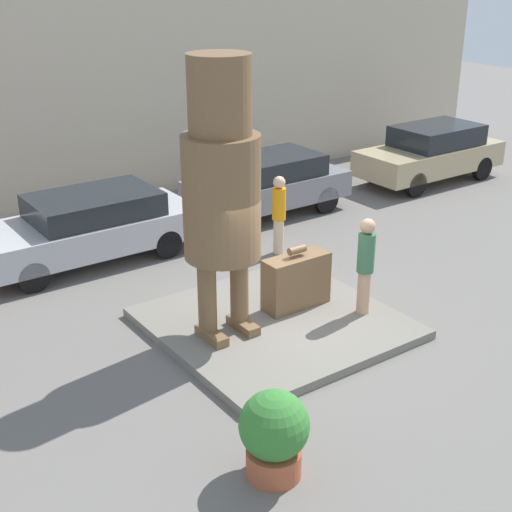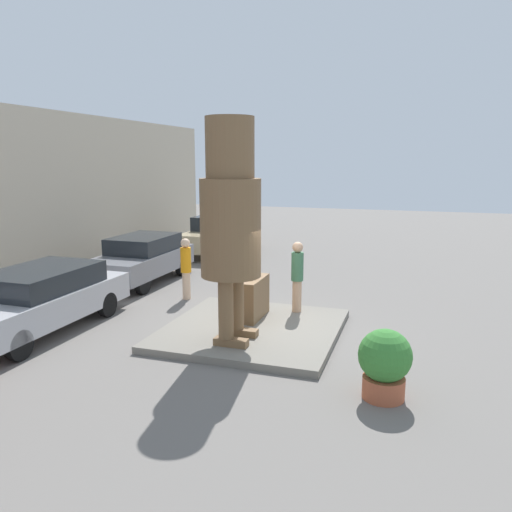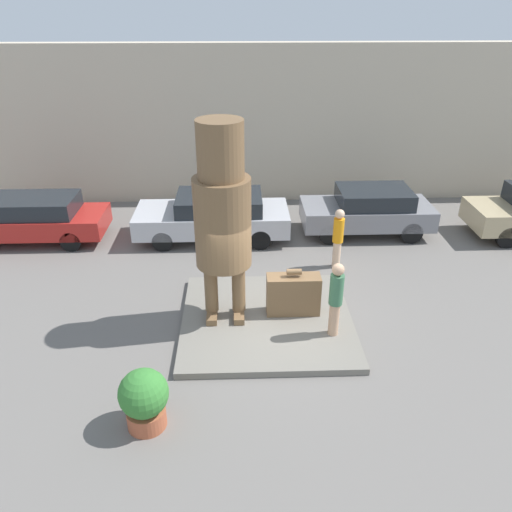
% 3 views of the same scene
% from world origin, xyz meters
% --- Properties ---
extents(ground_plane, '(60.00, 60.00, 0.00)m').
position_xyz_m(ground_plane, '(0.00, 0.00, 0.00)').
color(ground_plane, slate).
extents(pedestal, '(3.93, 3.81, 0.16)m').
position_xyz_m(pedestal, '(0.00, 0.00, 0.08)').
color(pedestal, slate).
rests_on(pedestal, ground_plane).
extents(statue_figure, '(1.22, 1.22, 4.52)m').
position_xyz_m(statue_figure, '(-0.96, 0.13, 2.80)').
color(statue_figure, brown).
rests_on(statue_figure, pedestal).
extents(giant_suitcase, '(1.24, 0.46, 1.15)m').
position_xyz_m(giant_suitcase, '(0.62, 0.20, 0.65)').
color(giant_suitcase, brown).
rests_on(giant_suitcase, pedestal).
extents(tourist, '(0.30, 0.30, 1.75)m').
position_xyz_m(tourist, '(1.42, -0.68, 1.12)').
color(tourist, tan).
rests_on(tourist, pedestal).
extents(parked_car_silver, '(4.70, 1.90, 1.43)m').
position_xyz_m(parked_car_silver, '(-1.39, 4.69, 0.77)').
color(parked_car_silver, '#B7B7BC').
rests_on(parked_car_silver, ground_plane).
extents(parked_car_grey, '(4.05, 1.77, 1.48)m').
position_xyz_m(parked_car_grey, '(3.46, 4.88, 0.79)').
color(parked_car_grey, gray).
rests_on(parked_car_grey, ground_plane).
extents(parked_car_tan, '(4.42, 1.78, 1.59)m').
position_xyz_m(parked_car_tan, '(8.89, 4.48, 0.84)').
color(parked_car_tan, tan).
rests_on(parked_car_tan, ground_plane).
extents(planter_pot, '(0.87, 0.87, 1.17)m').
position_xyz_m(planter_pot, '(-2.30, -3.05, 0.62)').
color(planter_pot, '#AD5638').
rests_on(planter_pot, ground_plane).
extents(worker_hivis, '(0.29, 0.29, 1.73)m').
position_xyz_m(worker_hivis, '(2.09, 2.66, 0.95)').
color(worker_hivis, beige).
rests_on(worker_hivis, ground_plane).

